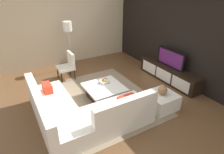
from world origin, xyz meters
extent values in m
plane|color=brown|center=(0.00, 0.00, 0.00)|extent=(14.00, 14.00, 0.00)
cube|color=black|center=(0.00, 2.70, 1.40)|extent=(6.40, 0.12, 2.80)
cube|color=beige|center=(-3.20, 0.20, 1.40)|extent=(0.12, 5.20, 2.80)
cube|color=gray|center=(-0.10, 0.00, 0.01)|extent=(3.22, 2.59, 0.01)
cube|color=black|center=(0.00, 2.40, 0.25)|extent=(2.27, 0.45, 0.50)
cube|color=white|center=(-0.70, 2.17, 0.25)|extent=(0.64, 0.01, 0.35)
cube|color=white|center=(0.00, 2.17, 0.25)|extent=(0.64, 0.01, 0.35)
cube|color=white|center=(0.70, 2.17, 0.25)|extent=(0.64, 0.01, 0.35)
cube|color=black|center=(0.00, 2.40, 0.77)|extent=(1.07, 0.05, 0.54)
cube|color=#591E66|center=(0.00, 2.37, 0.77)|extent=(0.96, 0.01, 0.46)
cube|color=white|center=(0.20, -1.30, 0.21)|extent=(2.36, 0.85, 0.43)
cube|color=white|center=(0.20, -1.64, 0.63)|extent=(2.36, 0.18, 0.40)
cube|color=white|center=(0.96, -0.12, 0.21)|extent=(0.85, 1.51, 0.43)
cube|color=white|center=(1.29, -0.12, 0.63)|extent=(0.18, 1.51, 0.40)
cube|color=red|center=(-0.51, -1.30, 0.54)|extent=(0.36, 0.20, 0.22)
cube|color=red|center=(0.96, 0.26, 0.46)|extent=(0.60, 0.44, 0.06)
cube|color=black|center=(-0.10, 0.10, 0.17)|extent=(0.80, 0.79, 0.33)
cube|color=white|center=(-0.10, 0.10, 0.35)|extent=(1.00, 0.98, 0.05)
cylinder|color=black|center=(-2.04, -0.64, 0.19)|extent=(0.04, 0.04, 0.38)
cylinder|color=black|center=(-1.59, -0.64, 0.19)|extent=(0.04, 0.04, 0.38)
cylinder|color=black|center=(-2.04, -0.21, 0.19)|extent=(0.04, 0.04, 0.38)
cylinder|color=black|center=(-1.59, -0.21, 0.19)|extent=(0.04, 0.04, 0.38)
cube|color=white|center=(-1.82, -0.43, 0.38)|extent=(0.53, 0.51, 0.08)
cube|color=white|center=(-1.82, -0.21, 0.65)|extent=(0.53, 0.08, 0.45)
cylinder|color=#A5A5AA|center=(-2.51, 0.00, 0.01)|extent=(0.28, 0.28, 0.02)
cylinder|color=#A5A5AA|center=(-2.51, 0.00, 0.71)|extent=(0.03, 0.03, 1.37)
cylinder|color=white|center=(-2.51, 0.00, 1.55)|extent=(0.30, 0.30, 0.32)
cube|color=white|center=(1.00, 1.15, 0.20)|extent=(0.70, 0.70, 0.40)
cylinder|color=silver|center=(-0.28, 0.20, 0.42)|extent=(0.28, 0.28, 0.07)
sphere|color=gold|center=(-0.23, 0.19, 0.47)|extent=(0.10, 0.10, 0.10)
sphere|color=#B23326|center=(-0.29, 0.24, 0.47)|extent=(0.09, 0.09, 0.09)
sphere|color=#B23326|center=(-0.29, 0.17, 0.46)|extent=(0.07, 0.07, 0.07)
sphere|color=#997247|center=(1.00, 1.15, 0.52)|extent=(0.23, 0.23, 0.23)
camera|label=1|loc=(3.94, -1.99, 2.97)|focal=30.99mm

